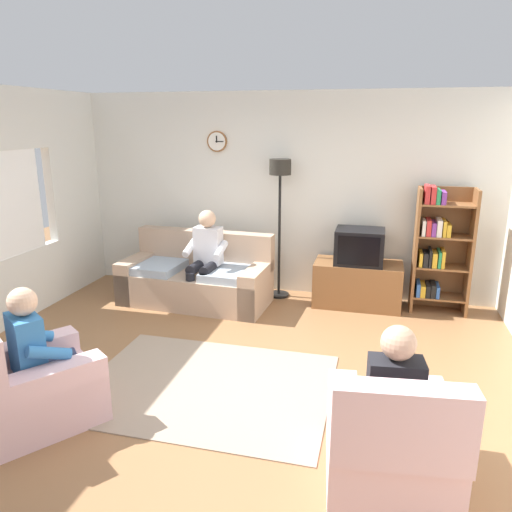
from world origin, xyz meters
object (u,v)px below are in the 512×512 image
couch (197,279)px  person_in_left_armchair (40,348)px  floor_lamp (280,190)px  person_in_right_armchair (392,394)px  person_on_couch (205,254)px  tv_stand (357,284)px  bookshelf (438,248)px  armchair_near_window (33,388)px  tv (359,246)px  armchair_near_bookshelf (390,445)px

couch → person_in_left_armchair: size_ratio=1.74×
floor_lamp → person_in_right_armchair: floor_lamp is taller
floor_lamp → person_on_couch: bearing=-144.0°
tv_stand → bookshelf: bearing=4.1°
floor_lamp → person_in_left_armchair: (-1.24, -3.26, -0.85)m
floor_lamp → armchair_near_window: floor_lamp is taller
tv_stand → floor_lamp: size_ratio=0.59×
tv → person_in_left_armchair: 3.89m
couch → tv: (2.06, 0.37, 0.48)m
floor_lamp → tv_stand: bearing=-5.4°
tv → bookshelf: (0.95, 0.09, 0.02)m
tv → armchair_near_bookshelf: size_ratio=0.62×
couch → armchair_near_window: same height
bookshelf → floor_lamp: floor_lamp is taller
tv_stand → bookshelf: bookshelf is taller
tv → tv_stand: bearing=90.0°
person_on_couch → person_in_right_armchair: 3.50m
person_on_couch → armchair_near_bookshelf: bearing=-50.6°
tv → bookshelf: size_ratio=0.38×
bookshelf → armchair_near_window: size_ratio=1.34×
tv_stand → floor_lamp: 1.57m
bookshelf → person_on_couch: bearing=-168.6°
couch → armchair_near_bookshelf: same height
armchair_near_bookshelf → person_in_left_armchair: bearing=177.7°
bookshelf → armchair_near_bookshelf: 3.42m
tv_stand → floor_lamp: floor_lamp is taller
tv_stand → person_in_right_armchair: (0.37, -3.18, 0.32)m
tv_stand → armchair_near_window: 3.99m
armchair_near_bookshelf → floor_lamp: bearing=113.1°
person_in_left_armchair → couch: bearing=85.1°
person_in_left_armchair → person_in_right_armchair: bearing=-0.4°
tv → floor_lamp: floor_lamp is taller
floor_lamp → armchair_near_window: (-1.29, -3.33, -1.16)m
couch → bookshelf: 3.08m
armchair_near_window → person_on_couch: person_on_couch is taller
tv_stand → tv: tv is taller
person_in_right_armchair → armchair_near_window: bearing=-178.9°
armchair_near_bookshelf → person_on_couch: person_on_couch is taller
couch → tv: tv is taller
person_in_right_armchair → floor_lamp: bearing=113.5°
tv_stand → tv: size_ratio=1.83×
armchair_near_window → person_in_left_armchair: (0.05, 0.07, 0.32)m
tv → armchair_near_bookshelf: bearing=-83.3°
couch → tv: size_ratio=3.24×
armchair_near_bookshelf → person_in_right_armchair: 0.33m
bookshelf → tv_stand: bearing=-175.9°
floor_lamp → person_in_right_armchair: size_ratio=1.65×
person_on_couch → bookshelf: bearing=11.4°
couch → tv_stand: couch is taller
couch → tv_stand: bearing=10.9°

